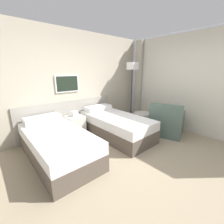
{
  "coord_description": "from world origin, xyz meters",
  "views": [
    {
      "loc": [
        -2.03,
        -1.54,
        1.7
      ],
      "look_at": [
        0.3,
        1.12,
        0.7
      ],
      "focal_mm": 24.0,
      "sensor_mm": 36.0,
      "label": 1
    }
  ],
  "objects_px": {
    "bed_near_window": "(115,125)",
    "nightstand": "(75,125)",
    "armchair": "(167,124)",
    "bed_near_door": "(57,144)",
    "side_table": "(142,118)",
    "floor_lamp": "(132,71)"
  },
  "relations": [
    {
      "from": "floor_lamp",
      "to": "side_table",
      "type": "relative_size",
      "value": 3.51
    },
    {
      "from": "side_table",
      "to": "armchair",
      "type": "height_order",
      "value": "armchair"
    },
    {
      "from": "bed_near_window",
      "to": "nightstand",
      "type": "distance_m",
      "value": 1.07
    },
    {
      "from": "side_table",
      "to": "armchair",
      "type": "distance_m",
      "value": 0.66
    },
    {
      "from": "armchair",
      "to": "nightstand",
      "type": "bearing_deg",
      "value": 31.81
    },
    {
      "from": "nightstand",
      "to": "armchair",
      "type": "bearing_deg",
      "value": -39.2
    },
    {
      "from": "nightstand",
      "to": "floor_lamp",
      "type": "relative_size",
      "value": 0.34
    },
    {
      "from": "nightstand",
      "to": "side_table",
      "type": "relative_size",
      "value": 1.21
    },
    {
      "from": "bed_near_window",
      "to": "floor_lamp",
      "type": "bearing_deg",
      "value": 23.74
    },
    {
      "from": "side_table",
      "to": "floor_lamp",
      "type": "bearing_deg",
      "value": 61.41
    },
    {
      "from": "bed_near_door",
      "to": "armchair",
      "type": "relative_size",
      "value": 1.96
    },
    {
      "from": "bed_near_door",
      "to": "floor_lamp",
      "type": "relative_size",
      "value": 1.05
    },
    {
      "from": "bed_near_window",
      "to": "armchair",
      "type": "relative_size",
      "value": 1.96
    },
    {
      "from": "nightstand",
      "to": "floor_lamp",
      "type": "distance_m",
      "value": 2.43
    },
    {
      "from": "bed_near_door",
      "to": "bed_near_window",
      "type": "height_order",
      "value": "same"
    },
    {
      "from": "bed_near_door",
      "to": "nightstand",
      "type": "relative_size",
      "value": 3.04
    },
    {
      "from": "bed_near_door",
      "to": "armchair",
      "type": "xyz_separation_m",
      "value": [
        2.7,
        -0.83,
        0.0
      ]
    },
    {
      "from": "bed_near_door",
      "to": "nightstand",
      "type": "distance_m",
      "value": 1.07
    },
    {
      "from": "armchair",
      "to": "bed_near_window",
      "type": "bearing_deg",
      "value": 34.84
    },
    {
      "from": "nightstand",
      "to": "armchair",
      "type": "distance_m",
      "value": 2.48
    },
    {
      "from": "armchair",
      "to": "floor_lamp",
      "type": "bearing_deg",
      "value": -21.76
    },
    {
      "from": "bed_near_door",
      "to": "nightstand",
      "type": "bearing_deg",
      "value": 43.18
    }
  ]
}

